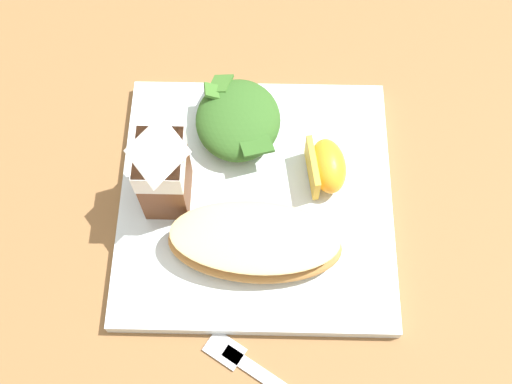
{
  "coord_description": "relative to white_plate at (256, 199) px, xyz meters",
  "views": [
    {
      "loc": [
        -0.27,
        -0.01,
        0.6
      ],
      "look_at": [
        0.0,
        0.0,
        0.03
      ],
      "focal_mm": 43.92,
      "sensor_mm": 36.0,
      "label": 1
    }
  ],
  "objects": [
    {
      "name": "milk_carton",
      "position": [
        0.0,
        0.09,
        0.07
      ],
      "size": [
        0.06,
        0.04,
        0.11
      ],
      "color": "brown",
      "rests_on": "white_plate"
    },
    {
      "name": "white_plate",
      "position": [
        0.0,
        0.0,
        0.0
      ],
      "size": [
        0.28,
        0.28,
        0.02
      ],
      "primitive_type": "cube",
      "color": "silver",
      "rests_on": "ground"
    },
    {
      "name": "cheesy_pizza_bread",
      "position": [
        -0.06,
        0.0,
        0.03
      ],
      "size": [
        0.09,
        0.17,
        0.04
      ],
      "color": "#B77F42",
      "rests_on": "white_plate"
    },
    {
      "name": "ground",
      "position": [
        0.0,
        0.0,
        -0.01
      ],
      "size": [
        3.0,
        3.0,
        0.0
      ],
      "primitive_type": "plane",
      "color": "olive"
    },
    {
      "name": "green_salad_pile",
      "position": [
        0.08,
        0.02,
        0.03
      ],
      "size": [
        0.11,
        0.09,
        0.04
      ],
      "color": "#336023",
      "rests_on": "white_plate"
    },
    {
      "name": "orange_wedge_front",
      "position": [
        0.03,
        -0.07,
        0.03
      ],
      "size": [
        0.06,
        0.05,
        0.04
      ],
      "color": "orange",
      "rests_on": "white_plate"
    }
  ]
}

